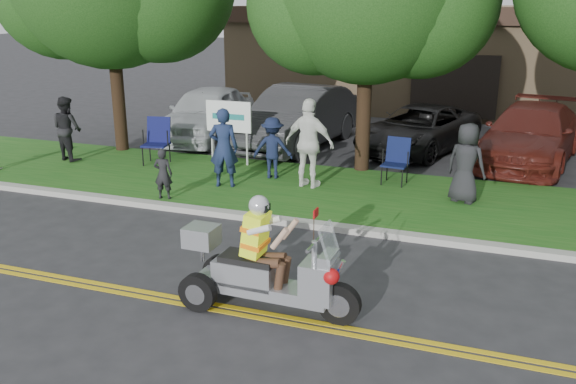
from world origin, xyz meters
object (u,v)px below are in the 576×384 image
(spectator_adult_mid, at_px, (67,128))
(spectator_adult_left, at_px, (224,148))
(parked_car_far_left, at_px, (207,113))
(parked_car_right, at_px, (530,135))
(lawn_chair_b, at_px, (397,158))
(lawn_chair_a, at_px, (157,138))
(trike_scooter, at_px, (262,271))
(parked_car_left, at_px, (298,117))
(spectator_adult_right, at_px, (309,144))
(parked_car_mid, at_px, (419,129))

(spectator_adult_mid, bearing_deg, spectator_adult_left, -172.17)
(spectator_adult_left, relative_size, spectator_adult_mid, 1.06)
(parked_car_far_left, relative_size, parked_car_right, 0.92)
(parked_car_far_left, bearing_deg, lawn_chair_b, -30.95)
(lawn_chair_a, bearing_deg, parked_car_right, 11.23)
(lawn_chair_b, relative_size, spectator_adult_mid, 0.62)
(trike_scooter, distance_m, lawn_chair_a, 8.41)
(trike_scooter, distance_m, parked_car_far_left, 11.36)
(lawn_chair_b, relative_size, parked_car_left, 0.20)
(spectator_adult_left, xyz_separation_m, parked_car_right, (6.64, 5.06, -0.24))
(lawn_chair_a, height_order, spectator_adult_right, spectator_adult_right)
(lawn_chair_a, height_order, parked_car_far_left, parked_car_far_left)
(trike_scooter, bearing_deg, parked_car_right, 71.22)
(lawn_chair_b, height_order, spectator_adult_mid, spectator_adult_mid)
(spectator_adult_right, relative_size, parked_car_left, 0.38)
(trike_scooter, height_order, lawn_chair_a, trike_scooter)
(lawn_chair_b, height_order, spectator_adult_left, spectator_adult_left)
(trike_scooter, xyz_separation_m, parked_car_mid, (0.67, 10.39, 0.06))
(lawn_chair_a, xyz_separation_m, spectator_adult_left, (2.56, -1.33, 0.23))
(parked_car_mid, xyz_separation_m, parked_car_right, (3.00, -0.33, 0.12))
(spectator_adult_left, distance_m, parked_car_right, 8.35)
(lawn_chair_b, distance_m, parked_car_right, 4.55)
(lawn_chair_a, bearing_deg, parked_car_far_left, 84.15)
(trike_scooter, relative_size, parked_car_far_left, 0.53)
(lawn_chair_a, xyz_separation_m, spectator_adult_right, (4.41, -0.73, 0.34))
(trike_scooter, relative_size, parked_car_left, 0.48)
(lawn_chair_b, relative_size, parked_car_mid, 0.23)
(spectator_adult_left, distance_m, parked_car_mid, 6.51)
(lawn_chair_b, height_order, parked_car_right, parked_car_right)
(spectator_adult_mid, bearing_deg, lawn_chair_b, -157.63)
(lawn_chair_b, distance_m, spectator_adult_mid, 8.69)
(spectator_adult_mid, height_order, parked_car_right, spectator_adult_mid)
(lawn_chair_a, bearing_deg, parked_car_left, 41.04)
(spectator_adult_left, xyz_separation_m, parked_car_mid, (3.64, 5.38, -0.36))
(parked_car_mid, bearing_deg, lawn_chair_a, -128.30)
(lawn_chair_b, xyz_separation_m, parked_car_right, (2.97, 3.45, 0.07))
(parked_car_right, bearing_deg, parked_car_mid, -175.09)
(spectator_adult_mid, distance_m, parked_car_far_left, 4.48)
(parked_car_left, height_order, parked_car_right, parked_car_left)
(spectator_adult_left, height_order, parked_car_mid, spectator_adult_left)
(spectator_adult_right, relative_size, parked_car_far_left, 0.42)
(parked_car_mid, bearing_deg, spectator_adult_left, -105.55)
(trike_scooter, bearing_deg, parked_car_far_left, 122.13)
(parked_car_left, height_order, parked_car_mid, parked_car_left)
(trike_scooter, bearing_deg, parked_car_left, 107.40)
(parked_car_far_left, bearing_deg, spectator_adult_left, -64.25)
(lawn_chair_a, relative_size, parked_car_left, 0.22)
(parked_car_left, relative_size, parked_car_mid, 1.15)
(trike_scooter, xyz_separation_m, lawn_chair_b, (0.70, 6.62, 0.11))
(trike_scooter, relative_size, lawn_chair_a, 2.16)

